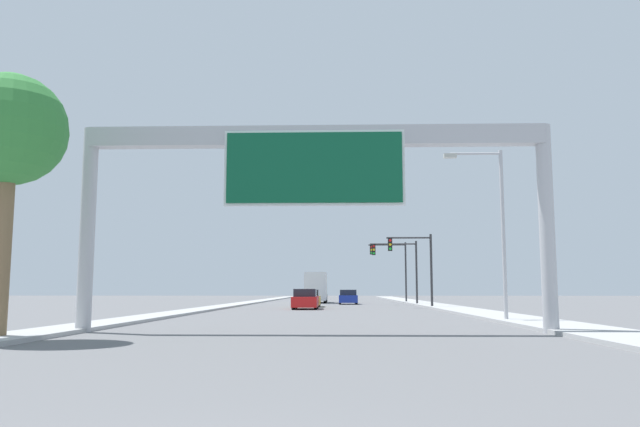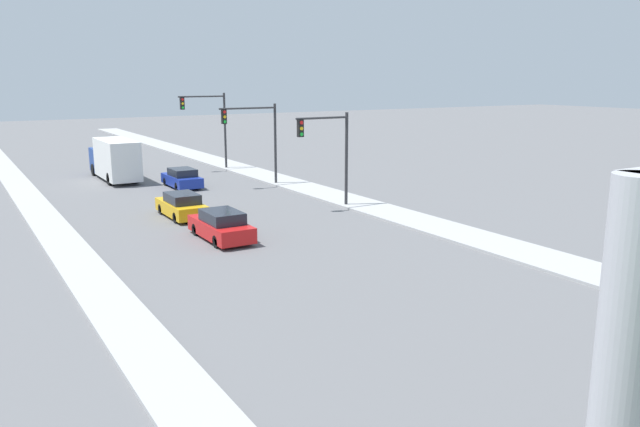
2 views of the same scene
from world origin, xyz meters
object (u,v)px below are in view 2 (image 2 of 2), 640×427
car_near_left (182,206)px  traffic_light_mid_block (258,131)px  car_far_left (182,178)px  traffic_light_near_intersection (331,145)px  traffic_light_far_intersection (211,119)px  truck_box_primary (115,159)px  car_mid_center (221,226)px

car_near_left → traffic_light_mid_block: 12.13m
car_near_left → traffic_light_mid_block: size_ratio=0.72×
car_far_left → car_near_left: 10.72m
traffic_light_near_intersection → traffic_light_mid_block: size_ratio=0.97×
traffic_light_mid_block → traffic_light_far_intersection: 10.01m
truck_box_primary → traffic_light_near_intersection: bearing=-64.3°
traffic_light_far_intersection → car_far_left: bearing=-126.3°
car_far_left → traffic_light_mid_block: traffic_light_mid_block is taller
car_near_left → traffic_light_near_intersection: traffic_light_near_intersection is taller
car_far_left → truck_box_primary: size_ratio=0.51×
car_mid_center → traffic_light_far_intersection: size_ratio=0.69×
car_near_left → traffic_light_mid_block: bearing=40.8°
car_mid_center → truck_box_primary: (0.00, 22.59, 0.98)m
traffic_light_near_intersection → car_near_left: bearing=165.0°
car_near_left → truck_box_primary: size_ratio=0.52×
traffic_light_mid_block → car_mid_center: bearing=-122.5°
car_mid_center → traffic_light_near_intersection: traffic_light_near_intersection is taller
car_mid_center → traffic_light_near_intersection: 10.37m
car_near_left → truck_box_primary: (0.00, 16.40, 1.01)m
truck_box_primary → traffic_light_mid_block: (8.78, -8.83, 2.56)m
car_near_left → truck_box_primary: 16.43m
car_mid_center → traffic_light_mid_block: 16.70m
car_mid_center → traffic_light_near_intersection: size_ratio=0.78×
car_far_left → car_mid_center: (-3.50, -16.32, 0.03)m
car_mid_center → traffic_light_far_intersection: (8.96, 23.76, 3.89)m
traffic_light_mid_block → car_near_left: bearing=-139.2°
traffic_light_near_intersection → traffic_light_far_intersection: (-0.11, 20.00, 0.55)m
car_far_left → traffic_light_near_intersection: size_ratio=0.73×
car_far_left → traffic_light_near_intersection: bearing=-66.1°
traffic_light_far_intersection → car_mid_center: bearing=-110.7°
traffic_light_mid_block → traffic_light_far_intersection: bearing=89.0°
car_far_left → traffic_light_mid_block: bearing=-25.9°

